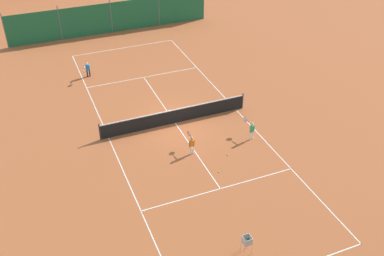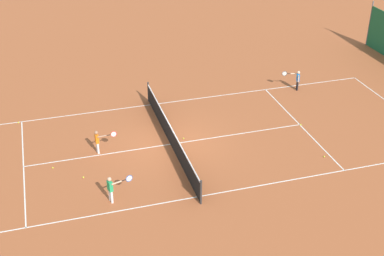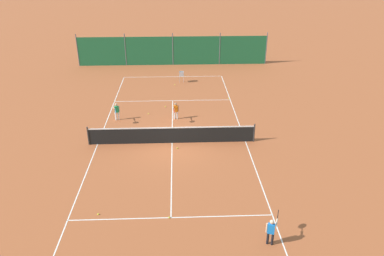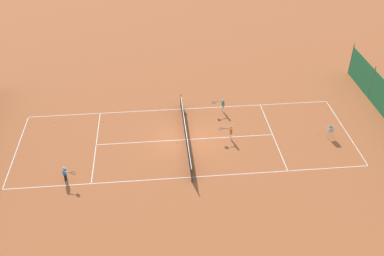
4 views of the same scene
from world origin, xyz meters
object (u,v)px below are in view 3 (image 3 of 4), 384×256
Objects in this scene: ball_hopper at (182,74)px; tennis_ball_by_net_left at (98,214)px; player_near_service at (117,111)px; tennis_ball_alley_right at (177,148)px; tennis_ball_far_corner at (149,114)px; player_near_baseline at (272,229)px; tennis_ball_by_net_right at (229,99)px; player_far_service at (176,110)px; tennis_ball_near_corner at (169,217)px; tennis_ball_service_box at (165,107)px; tennis_net at (172,135)px; tennis_ball_mid_court at (175,85)px.

tennis_ball_by_net_left is at bearing 77.52° from ball_hopper.
player_near_service reaches higher than tennis_ball_alley_right.
tennis_ball_far_corner is at bearing -154.55° from player_near_service.
player_near_baseline reaches higher than tennis_ball_by_net_right.
tennis_ball_alley_right is (-3.73, 3.86, -0.62)m from player_near_service.
player_far_service is 16.51× the size of tennis_ball_by_net_left.
player_near_baseline reaches higher than tennis_ball_near_corner.
tennis_ball_near_corner is (-0.42, 11.64, 0.00)m from tennis_ball_service_box.
tennis_net is 3.18m from player_far_service.
player_near_baseline reaches higher than tennis_ball_service_box.
tennis_net reaches higher than ball_hopper.
tennis_ball_far_corner and tennis_ball_near_corner have the same top height.
tennis_ball_by_net_left is (6.95, 12.66, 0.00)m from tennis_ball_by_net_right.
ball_hopper is (-0.78, -16.83, 0.62)m from tennis_ball_near_corner.
tennis_ball_near_corner is at bearing 88.28° from player_far_service.
tennis_ball_by_net_left is at bearing 78.90° from tennis_ball_mid_court.
player_far_service reaches higher than tennis_ball_near_corner.
tennis_ball_mid_court is at bearing -90.94° from tennis_net.
player_near_baseline is at bearing 88.54° from tennis_ball_by_net_right.
player_near_service reaches higher than ball_hopper.
tennis_ball_far_corner is 1.00× the size of tennis_ball_by_net_right.
tennis_ball_mid_court is at bearing -118.82° from player_near_service.
player_near_service is at bearing 24.38° from tennis_ball_by_net_right.
player_near_baseline is 1.00× the size of player_far_service.
tennis_net is 139.09× the size of tennis_ball_far_corner.
tennis_net reaches higher than tennis_ball_alley_right.
tennis_ball_by_net_right is 5.11m from ball_hopper.
ball_hopper is (3.30, -3.85, 0.62)m from tennis_ball_by_net_right.
tennis_ball_by_net_left and tennis_ball_near_corner have the same top height.
tennis_net is 4.39m from tennis_ball_far_corner.
tennis_ball_alley_right and tennis_ball_far_corner have the same top height.
tennis_ball_mid_court is at bearing -89.50° from player_far_service.
tennis_ball_by_net_left is 1.00× the size of tennis_ball_near_corner.
tennis_ball_far_corner is 1.00× the size of tennis_ball_by_net_left.
tennis_ball_far_corner is (5.19, -12.05, -0.61)m from player_near_baseline.
player_far_service reaches higher than tennis_ball_far_corner.
tennis_net is 8.77m from player_near_baseline.
tennis_ball_by_net_right is at bearing -155.62° from player_near_service.
tennis_ball_by_net_right is (-5.56, -2.48, 0.00)m from tennis_ball_far_corner.
player_far_service is 5.12m from tennis_ball_by_net_right.
tennis_ball_mid_court is 16.15m from tennis_ball_near_corner.
tennis_ball_mid_court and tennis_ball_service_box have the same top height.
tennis_net is 4.69m from player_near_service.
tennis_ball_far_corner is 1.57m from tennis_ball_service_box.
tennis_ball_mid_court is 1.00× the size of tennis_ball_by_net_right.
tennis_ball_service_box is (4.49, 1.33, 0.00)m from tennis_ball_by_net_right.
tennis_ball_alley_right and tennis_ball_service_box have the same top height.
tennis_net is 7.70m from tennis_ball_by_net_right.
tennis_ball_by_net_right is 0.07× the size of ball_hopper.
tennis_ball_near_corner is at bearing -22.80° from player_near_baseline.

